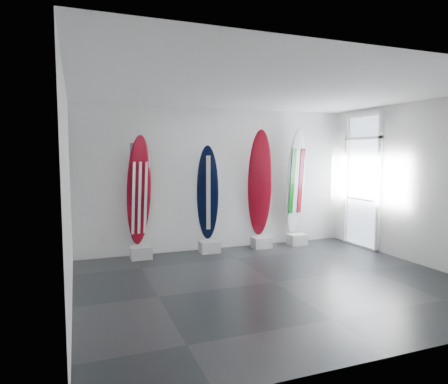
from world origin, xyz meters
name	(u,v)px	position (x,y,z in m)	size (l,w,h in m)	color
floor	(274,282)	(0.00, 0.00, 0.00)	(6.00, 6.00, 0.00)	black
ceiling	(276,90)	(0.00, 0.00, 3.00)	(6.00, 6.00, 0.00)	white
wall_back	(220,179)	(0.00, 2.50, 1.50)	(6.00, 6.00, 0.00)	silver
wall_front	(397,208)	(0.00, -2.50, 1.50)	(6.00, 6.00, 0.00)	silver
wall_left	(68,195)	(-3.00, 0.00, 1.50)	(5.00, 5.00, 0.00)	silver
wall_right	(421,183)	(3.00, 0.00, 1.50)	(5.00, 5.00, 0.00)	silver
display_block_usa	(141,253)	(-1.75, 2.18, 0.12)	(0.40, 0.30, 0.24)	silver
surfboard_usa	(139,191)	(-1.75, 2.28, 1.32)	(0.49, 0.08, 2.17)	maroon
display_block_navy	(209,247)	(-0.35, 2.18, 0.12)	(0.40, 0.30, 0.24)	silver
surfboard_navy	(208,193)	(-0.35, 2.28, 1.23)	(0.45, 0.08, 1.99)	black
display_block_swiss	(261,242)	(0.85, 2.18, 0.12)	(0.40, 0.30, 0.24)	silver
surfboard_swiss	(260,184)	(0.85, 2.28, 1.40)	(0.53, 0.08, 2.33)	maroon
display_block_italy	(297,239)	(1.74, 2.18, 0.12)	(0.40, 0.30, 0.24)	silver
surfboard_italy	(296,181)	(1.74, 2.28, 1.43)	(0.54, 0.08, 2.39)	silver
wall_outlet	(102,241)	(-2.45, 2.48, 0.35)	(0.09, 0.02, 0.13)	silver
glass_door	(362,182)	(2.97, 1.55, 1.43)	(0.12, 1.16, 2.85)	white
balcony	(407,220)	(4.30, 1.55, 0.50)	(2.80, 2.20, 1.20)	slate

